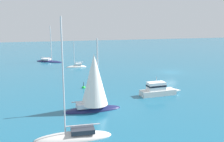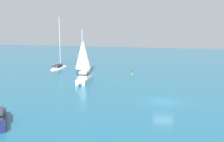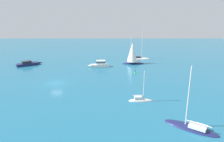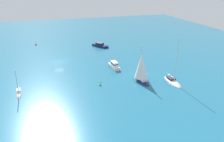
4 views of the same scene
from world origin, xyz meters
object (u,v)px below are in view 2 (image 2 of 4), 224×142
at_px(launch_1, 84,78).
at_px(mooring_buoy, 132,74).
at_px(yacht_1, 83,57).
at_px(sailboat, 59,68).

bearing_deg(launch_1, mooring_buoy, 142.51).
xyz_separation_m(yacht_1, mooring_buoy, (10.24, -0.21, -3.14)).
xyz_separation_m(launch_1, yacht_1, (-3.71, 10.16, 2.37)).
xyz_separation_m(launch_1, mooring_buoy, (6.53, 9.95, -0.77)).
relative_size(sailboat, launch_1, 1.78).
distance_m(sailboat, launch_1, 17.01).
height_order(yacht_1, mooring_buoy, yacht_1).
xyz_separation_m(sailboat, yacht_1, (6.83, -3.18, 3.02)).
bearing_deg(launch_1, yacht_1, -164.13).
distance_m(sailboat, mooring_buoy, 17.40).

